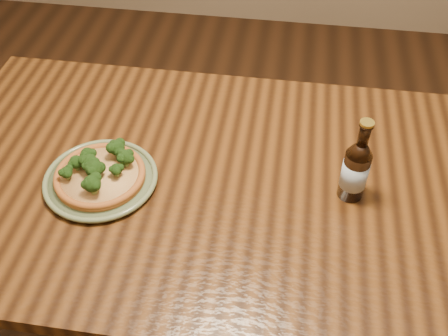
# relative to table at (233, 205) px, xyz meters

# --- Properties ---
(table) EXTENTS (1.60, 0.90, 0.75)m
(table) POSITION_rel_table_xyz_m (0.00, 0.00, 0.00)
(table) COLOR #4B2A10
(table) RESTS_ON ground
(plate) EXTENTS (0.29, 0.29, 0.02)m
(plate) POSITION_rel_table_xyz_m (-0.33, -0.05, 0.10)
(plate) COLOR #63724E
(plate) RESTS_ON table
(pizza) EXTENTS (0.23, 0.23, 0.07)m
(pizza) POSITION_rel_table_xyz_m (-0.33, -0.05, 0.12)
(pizza) COLOR #A25B24
(pizza) RESTS_ON plate
(beer_bottle) EXTENTS (0.06, 0.06, 0.23)m
(beer_bottle) POSITION_rel_table_xyz_m (0.29, -0.00, 0.18)
(beer_bottle) COLOR black
(beer_bottle) RESTS_ON table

